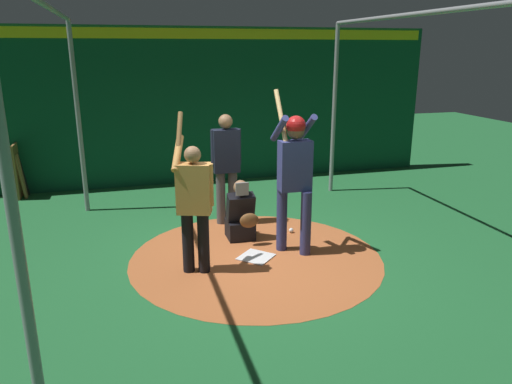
% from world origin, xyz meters
% --- Properties ---
extents(ground_plane, '(26.16, 26.16, 0.00)m').
position_xyz_m(ground_plane, '(0.00, 0.00, 0.00)').
color(ground_plane, '#216633').
extents(dirt_circle, '(3.47, 3.47, 0.01)m').
position_xyz_m(dirt_circle, '(0.00, 0.00, 0.00)').
color(dirt_circle, '#B76033').
rests_on(dirt_circle, ground).
extents(home_plate, '(0.59, 0.59, 0.01)m').
position_xyz_m(home_plate, '(0.00, 0.00, 0.01)').
color(home_plate, white).
rests_on(home_plate, dirt_circle).
extents(batter, '(0.68, 0.49, 2.25)m').
position_xyz_m(batter, '(-0.07, 0.56, 1.20)').
color(batter, navy).
rests_on(batter, ground).
extents(catcher, '(0.58, 0.40, 0.93)m').
position_xyz_m(catcher, '(-0.73, -0.03, 0.36)').
color(catcher, black).
rests_on(catcher, ground).
extents(umpire, '(0.23, 0.49, 1.80)m').
position_xyz_m(umpire, '(-1.49, -0.08, 1.02)').
color(umpire, '#4C4C51').
rests_on(umpire, ground).
extents(visitor, '(0.63, 0.51, 2.03)m').
position_xyz_m(visitor, '(0.19, -0.86, 0.96)').
color(visitor, black).
rests_on(visitor, ground).
extents(back_wall, '(0.22, 10.16, 3.22)m').
position_xyz_m(back_wall, '(-4.28, 0.00, 1.62)').
color(back_wall, '#0F472D').
rests_on(back_wall, ground).
extents(cage_frame, '(5.67, 4.80, 3.27)m').
position_xyz_m(cage_frame, '(0.00, 0.00, 2.26)').
color(cage_frame, gray).
rests_on(cage_frame, ground).
extents(bat_rack, '(0.58, 0.17, 1.05)m').
position_xyz_m(bat_rack, '(-4.04, -3.63, 0.49)').
color(bat_rack, olive).
rests_on(bat_rack, ground).
extents(baseball_0, '(0.07, 0.07, 0.07)m').
position_xyz_m(baseball_0, '(-0.76, 0.79, 0.04)').
color(baseball_0, white).
rests_on(baseball_0, dirt_circle).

